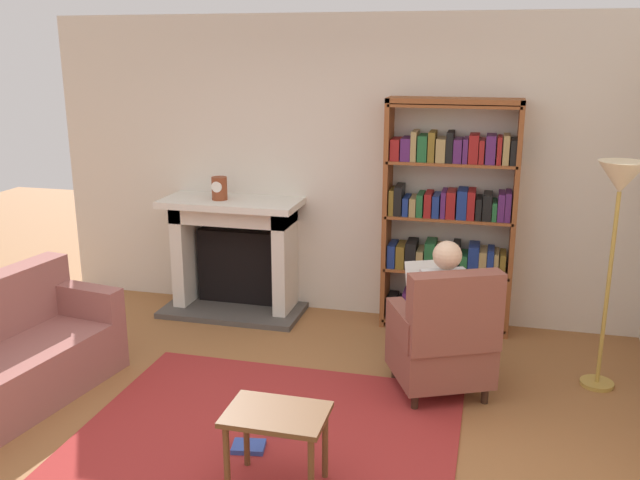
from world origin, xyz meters
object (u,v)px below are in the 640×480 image
object	(u,v)px
fireplace	(236,251)
side_table	(277,425)
bookshelf	(450,220)
mantel_clock	(219,188)
floor_lamp	(619,198)
armchair_reading	(444,340)
seated_reader	(439,308)

from	to	relation	value
fireplace	side_table	distance (m)	2.86
bookshelf	side_table	world-z (taller)	bookshelf
mantel_clock	floor_lamp	world-z (taller)	floor_lamp
mantel_clock	bookshelf	distance (m)	2.06
armchair_reading	floor_lamp	bearing A→B (deg)	176.24
bookshelf	armchair_reading	world-z (taller)	bookshelf
armchair_reading	side_table	distance (m)	1.56
side_table	fireplace	bearing A→B (deg)	115.48
side_table	floor_lamp	world-z (taller)	floor_lamp
fireplace	seated_reader	xyz separation A→B (m)	(1.98, -1.13, 0.05)
side_table	floor_lamp	distance (m)	2.79
floor_lamp	mantel_clock	bearing A→B (deg)	167.52
mantel_clock	armchair_reading	distance (m)	2.53
bookshelf	seated_reader	world-z (taller)	bookshelf
mantel_clock	side_table	world-z (taller)	mantel_clock
mantel_clock	side_table	size ratio (longest dim) A/B	0.37
bookshelf	fireplace	bearing A→B (deg)	-178.93
floor_lamp	side_table	bearing A→B (deg)	-137.25
armchair_reading	seated_reader	distance (m)	0.23
fireplace	bookshelf	distance (m)	2.00
bookshelf	floor_lamp	xyz separation A→B (m)	(1.18, -0.85, 0.43)
bookshelf	floor_lamp	size ratio (longest dim) A/B	1.21
fireplace	bookshelf	world-z (taller)	bookshelf
armchair_reading	seated_reader	xyz separation A→B (m)	(-0.05, 0.11, 0.20)
fireplace	floor_lamp	distance (m)	3.35
mantel_clock	armchair_reading	size ratio (longest dim) A/B	0.21
armchair_reading	side_table	bearing A→B (deg)	34.06
seated_reader	floor_lamp	size ratio (longest dim) A/B	0.68
seated_reader	armchair_reading	bearing A→B (deg)	90.00
bookshelf	mantel_clock	bearing A→B (deg)	-176.23
armchair_reading	floor_lamp	xyz separation A→B (m)	(1.10, 0.43, 0.99)
armchair_reading	floor_lamp	world-z (taller)	floor_lamp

